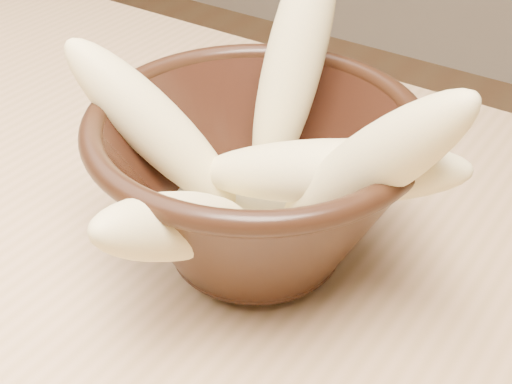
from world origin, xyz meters
TOP-DOWN VIEW (x-y plane):
  - bowl at (-0.02, 0.11)m, footprint 0.20×0.20m
  - milk_puddle at (-0.02, 0.11)m, footprint 0.11×0.11m
  - banana_upright at (-0.03, 0.17)m, footprint 0.04×0.10m
  - banana_left at (-0.08, 0.09)m, footprint 0.13×0.08m
  - banana_right at (0.05, 0.11)m, footprint 0.14×0.06m
  - banana_across at (0.03, 0.11)m, footprint 0.17×0.06m
  - banana_front at (-0.02, 0.04)m, footprint 0.04×0.13m

SIDE VIEW (x-z plane):
  - milk_puddle at x=-0.02m, z-range 0.78..0.79m
  - bowl at x=-0.02m, z-range 0.76..0.87m
  - banana_front at x=-0.02m, z-range 0.78..0.87m
  - banana_across at x=0.03m, z-range 0.79..0.88m
  - banana_left at x=-0.08m, z-range 0.78..0.90m
  - banana_right at x=0.05m, z-range 0.78..0.93m
  - banana_upright at x=-0.03m, z-range 0.78..0.95m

